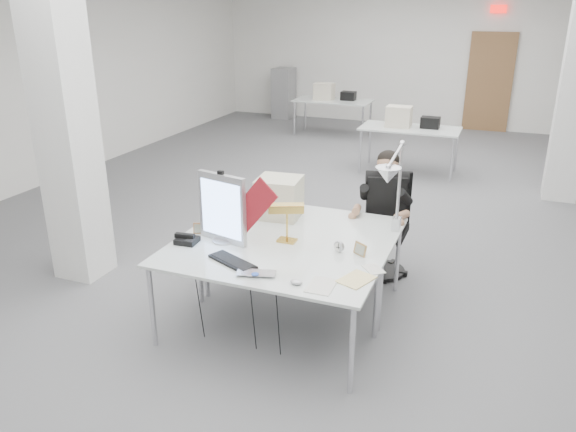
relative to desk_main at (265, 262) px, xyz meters
name	(u,v)px	position (x,y,z in m)	size (l,w,h in m)	color
room_shell	(359,95)	(0.04, 2.63, 0.95)	(10.04, 14.04, 3.24)	#59595B
desk_main	(265,262)	(0.00, 0.00, 0.00)	(1.80, 0.90, 0.03)	silver
desk_second	(303,223)	(0.00, 0.90, 0.00)	(1.80, 0.90, 0.03)	silver
bg_desk_a	(410,129)	(0.20, 5.50, 0.00)	(1.60, 0.80, 0.03)	silver
bg_desk_b	(333,101)	(-1.80, 7.70, 0.00)	(1.60, 0.80, 0.03)	silver
filing_cabinet	(284,93)	(-3.50, 9.15, -0.14)	(0.45, 0.55, 1.20)	gray
office_chair	(384,231)	(0.63, 1.62, -0.26)	(0.47, 0.47, 0.96)	black
seated_person	(386,194)	(0.63, 1.57, 0.16)	(0.47, 0.58, 0.87)	black
monitor	(222,208)	(-0.49, 0.23, 0.31)	(0.49, 0.05, 0.60)	#B4B4B9
pennant	(252,207)	(-0.20, 0.19, 0.37)	(0.53, 0.01, 0.22)	maroon
keyboard	(233,262)	(-0.22, -0.14, 0.02)	(0.45, 0.15, 0.02)	black
laptop	(255,276)	(0.05, -0.30, 0.02)	(0.30, 0.19, 0.02)	#A2A2A6
mouse	(296,282)	(0.38, -0.29, 0.03)	(0.09, 0.06, 0.04)	#B3B3B8
bankers_lamp	(287,221)	(0.03, 0.42, 0.20)	(0.33, 0.13, 0.37)	gold
desk_phone	(187,240)	(-0.76, 0.08, 0.04)	(0.18, 0.16, 0.05)	black
picture_frame_left	(200,228)	(-0.76, 0.30, 0.06)	(0.13, 0.01, 0.10)	#B17B4C
picture_frame_right	(360,249)	(0.68, 0.38, 0.06)	(0.13, 0.01, 0.10)	#B1834C
desk_clock	(339,246)	(0.50, 0.38, 0.06)	(0.09, 0.09, 0.03)	#A4A4A8
paper_stack_a	(321,286)	(0.56, -0.25, 0.02)	(0.19, 0.27, 0.01)	silver
paper_stack_b	(356,279)	(0.77, -0.06, 0.02)	(0.19, 0.27, 0.01)	#EBD58D
paper_stack_c	(374,269)	(0.85, 0.16, 0.02)	(0.18, 0.12, 0.01)	silver
beige_monitor	(279,197)	(-0.27, 0.96, 0.20)	(0.40, 0.38, 0.38)	beige
architect_lamp	(394,185)	(0.85, 0.77, 0.52)	(0.27, 0.78, 1.01)	silver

